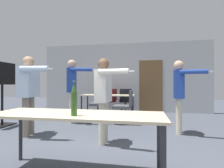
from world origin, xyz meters
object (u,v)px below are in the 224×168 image
(person_left_plaid, at_px, (29,88))
(office_chair_far_left, at_px, (109,102))
(tv_screen, at_px, (2,87))
(office_chair_far_right, at_px, (125,102))
(person_far_watching, at_px, (104,92))
(beer_bottle, at_px, (74,99))
(office_chair_near_pushed, at_px, (124,108))
(office_chair_side_rolled, at_px, (101,106))
(person_near_casual, at_px, (179,89))
(person_center_tall, at_px, (72,84))

(person_left_plaid, distance_m, office_chair_far_left, 3.30)
(tv_screen, relative_size, office_chair_far_right, 1.81)
(person_far_watching, distance_m, beer_bottle, 1.34)
(tv_screen, bearing_deg, person_far_watching, -106.06)
(office_chair_near_pushed, height_order, office_chair_far_right, office_chair_far_right)
(person_left_plaid, height_order, office_chair_side_rolled, person_left_plaid)
(tv_screen, height_order, person_near_casual, tv_screen)
(person_near_casual, bearing_deg, person_far_watching, -51.65)
(person_near_casual, bearing_deg, office_chair_far_right, -142.89)
(person_center_tall, relative_size, office_chair_far_left, 1.93)
(person_center_tall, xyz_separation_m, beer_bottle, (1.26, -2.87, -0.18))
(office_chair_far_left, xyz_separation_m, office_chair_near_pushed, (0.77, -1.54, -0.01))
(tv_screen, relative_size, person_far_watching, 1.07)
(person_far_watching, bearing_deg, person_left_plaid, -91.58)
(person_center_tall, distance_m, office_chair_far_right, 2.38)
(person_near_casual, distance_m, office_chair_far_right, 2.92)
(person_left_plaid, bearing_deg, office_chair_near_pushed, 122.25)
(office_chair_far_right, distance_m, beer_bottle, 4.76)
(beer_bottle, bearing_deg, tv_screen, 143.28)
(person_left_plaid, bearing_deg, person_near_casual, 96.26)
(office_chair_far_left, bearing_deg, person_center_tall, -168.12)
(office_chair_far_left, bearing_deg, office_chair_far_right, -43.54)
(tv_screen, height_order, person_center_tall, person_center_tall)
(person_left_plaid, height_order, office_chair_far_right, person_left_plaid)
(person_left_plaid, distance_m, office_chair_far_right, 3.68)
(person_near_casual, bearing_deg, tv_screen, -82.60)
(person_far_watching, relative_size, office_chair_side_rolled, 1.65)
(office_chair_side_rolled, distance_m, office_chair_far_right, 1.54)
(person_far_watching, distance_m, office_chair_side_rolled, 2.12)
(beer_bottle, bearing_deg, office_chair_side_rolled, 99.27)
(office_chair_far_left, bearing_deg, person_far_watching, -135.79)
(person_far_watching, distance_m, office_chair_far_right, 3.44)
(person_near_casual, xyz_separation_m, person_center_tall, (-2.79, 0.60, 0.11))
(person_center_tall, xyz_separation_m, office_chair_far_right, (1.32, 1.86, -0.67))
(tv_screen, xyz_separation_m, office_chair_side_rolled, (2.40, 1.13, -0.56))
(person_left_plaid, xyz_separation_m, office_chair_far_left, (1.11, 3.06, -0.58))
(tv_screen, xyz_separation_m, office_chair_far_right, (3.00, 2.54, -0.58))
(office_chair_far_left, xyz_separation_m, office_chair_far_right, (0.62, 0.14, 0.00))
(person_near_casual, height_order, office_chair_far_right, person_near_casual)
(person_near_casual, xyz_separation_m, person_left_plaid, (-3.20, -0.73, 0.02))
(person_center_tall, xyz_separation_m, office_chair_side_rolled, (0.72, 0.45, -0.65))
(tv_screen, xyz_separation_m, office_chair_far_left, (2.38, 2.41, -0.58))
(tv_screen, relative_size, office_chair_near_pushed, 1.83)
(person_center_tall, bearing_deg, tv_screen, -83.01)
(tv_screen, bearing_deg, person_left_plaid, -117.10)
(office_chair_side_rolled, relative_size, beer_bottle, 2.47)
(person_far_watching, height_order, office_chair_side_rolled, person_far_watching)
(office_chair_near_pushed, bearing_deg, person_far_watching, 175.36)
(office_chair_side_rolled, bearing_deg, tv_screen, 114.13)
(office_chair_far_left, height_order, office_chair_near_pushed, office_chair_far_left)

